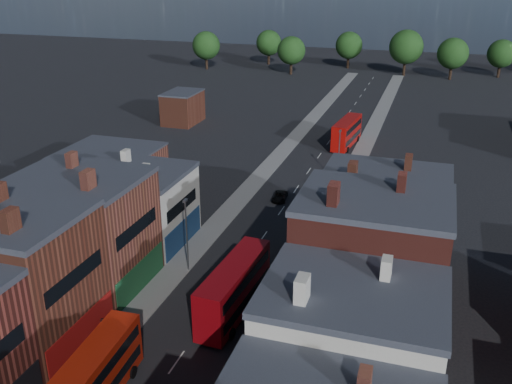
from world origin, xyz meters
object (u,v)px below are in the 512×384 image
Objects in this scene: bus_2 at (347,132)px; car_3 at (322,185)px; ped_3 at (267,357)px; ped_1 at (102,326)px; car_2 at (280,196)px; bus_0 at (94,378)px; bus_1 at (234,288)px.

car_3 is (0.10, -21.21, -2.00)m from bus_2.
ped_1 is at bearing 100.38° from ped_3.
bus_2 is 2.91× the size of car_3.
ped_3 reaches higher than car_3.
ped_3 reaches higher than car_2.
bus_0 is 0.91× the size of bus_1.
car_2 is (2.30, 41.61, -1.95)m from bus_0.
ped_3 is (10.64, 7.93, -1.55)m from bus_0.
ped_3 is (8.34, -33.69, 0.40)m from car_2.
car_3 is (4.64, 6.05, 0.02)m from car_2.
car_3 is (6.94, 47.67, -1.92)m from bus_0.
bus_1 reaches higher than ped_3.
car_3 reaches higher than car_2.
bus_2 is at bearing 92.24° from bus_1.
bus_1 is 3.06× the size of car_3.
bus_0 is 0.96× the size of bus_2.
ped_1 reaches higher than car_3.
ped_1 is (-11.04, -61.31, -1.67)m from bus_2.
bus_0 is at bearing 105.89° from ped_1.
bus_2 is at bearing 12.60° from ped_3.
bus_2 is at bearing 96.14° from car_3.
bus_1 is at bearing -86.39° from car_3.
ped_3 is at bearing -82.41° from car_2.
bus_1 reaches higher than car_3.
car_3 is (1.32, 33.44, -2.15)m from bus_1.
car_3 is at bearing -118.64° from ped_1.
ped_3 reaches higher than ped_1.
bus_0 is 8.81m from ped_1.
ped_3 is (3.71, -39.74, 0.38)m from car_3.
bus_2 is (6.84, 68.88, 0.08)m from bus_0.
bus_1 is 1.05× the size of bus_2.
car_3 is 39.92m from ped_3.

